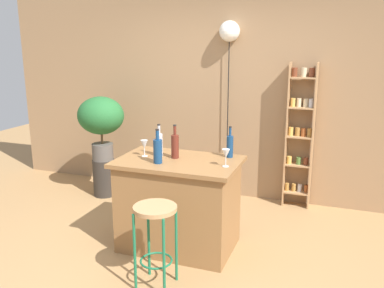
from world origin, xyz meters
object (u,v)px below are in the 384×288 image
(bottle_olive_oil, at_px, (175,146))
(bottle_sauce_amber, at_px, (159,144))
(bar_stool, at_px, (155,227))
(pendant_globe_light, at_px, (229,33))
(plant_stool, at_px, (104,177))
(bottle_spirits_clear, at_px, (158,150))
(spice_shelf, at_px, (300,134))
(wine_glass_center, at_px, (144,145))
(wine_glass_left, at_px, (226,154))
(bottle_soda_blue, at_px, (230,146))
(potted_plant, at_px, (101,119))

(bottle_olive_oil, relative_size, bottle_sauce_amber, 1.03)
(bar_stool, xyz_separation_m, pendant_globe_light, (-0.01, 2.25, 1.59))
(plant_stool, bearing_deg, bottle_spirits_clear, -40.79)
(spice_shelf, distance_m, wine_glass_center, 2.02)
(bottle_sauce_amber, height_order, wine_glass_left, bottle_sauce_amber)
(spice_shelf, xyz_separation_m, pendant_globe_light, (-0.92, 0.04, 1.20))
(bottle_spirits_clear, height_order, bottle_sauce_amber, bottle_spirits_clear)
(bar_stool, xyz_separation_m, bottle_soda_blue, (0.36, 0.98, 0.49))
(bottle_soda_blue, bearing_deg, bottle_sauce_amber, -163.84)
(spice_shelf, xyz_separation_m, wine_glass_center, (-1.36, -1.49, 0.10))
(bar_stool, bearing_deg, bottle_soda_blue, 69.70)
(pendant_globe_light, bearing_deg, bottle_soda_blue, -73.86)
(spice_shelf, relative_size, bottle_sauce_amber, 5.51)
(bar_stool, relative_size, pendant_globe_light, 0.32)
(potted_plant, height_order, wine_glass_left, potted_plant)
(wine_glass_center, bearing_deg, potted_plant, 138.59)
(spice_shelf, bearing_deg, potted_plant, -168.37)
(bottle_spirits_clear, bearing_deg, plant_stool, 139.21)
(bottle_olive_oil, distance_m, wine_glass_left, 0.55)
(bottle_sauce_amber, bearing_deg, wine_glass_center, -156.15)
(bottle_olive_oil, xyz_separation_m, wine_glass_center, (-0.31, -0.04, -0.01))
(bottle_spirits_clear, bearing_deg, potted_plant, 139.21)
(bottle_sauce_amber, bearing_deg, potted_plant, 143.53)
(spice_shelf, relative_size, wine_glass_center, 10.89)
(plant_stool, height_order, bottle_soda_blue, bottle_soda_blue)
(bottle_spirits_clear, bearing_deg, bottle_soda_blue, 36.34)
(bottle_spirits_clear, distance_m, wine_glass_left, 0.64)
(bottle_spirits_clear, height_order, bottle_olive_oil, bottle_olive_oil)
(bottle_soda_blue, xyz_separation_m, bottle_sauce_amber, (-0.67, -0.19, 0.01))
(bottle_olive_oil, distance_m, bottle_soda_blue, 0.54)
(bar_stool, distance_m, bottle_olive_oil, 0.92)
(bar_stool, distance_m, bottle_sauce_amber, 0.97)
(bottle_spirits_clear, xyz_separation_m, pendant_globe_light, (0.21, 1.70, 1.09))
(potted_plant, bearing_deg, plant_stool, 0.00)
(potted_plant, bearing_deg, spice_shelf, 11.63)
(plant_stool, relative_size, bottle_spirits_clear, 1.52)
(bottle_soda_blue, distance_m, pendant_globe_light, 1.73)
(plant_stool, distance_m, wine_glass_center, 1.67)
(spice_shelf, bearing_deg, pendant_globe_light, 177.49)
(wine_glass_center, relative_size, pendant_globe_light, 0.07)
(bar_stool, distance_m, bottle_spirits_clear, 0.77)
(plant_stool, xyz_separation_m, potted_plant, (0.00, 0.00, 0.80))
(potted_plant, distance_m, pendant_globe_light, 1.97)
(spice_shelf, relative_size, plant_stool, 3.59)
(wine_glass_left, bearing_deg, bottle_sauce_amber, 170.31)
(bottle_spirits_clear, relative_size, pendant_globe_light, 0.14)
(bar_stool, xyz_separation_m, plant_stool, (-1.56, 1.70, -0.29))
(potted_plant, height_order, bottle_soda_blue, potted_plant)
(bar_stool, distance_m, bottle_soda_blue, 1.15)
(bottle_sauce_amber, distance_m, wine_glass_left, 0.73)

